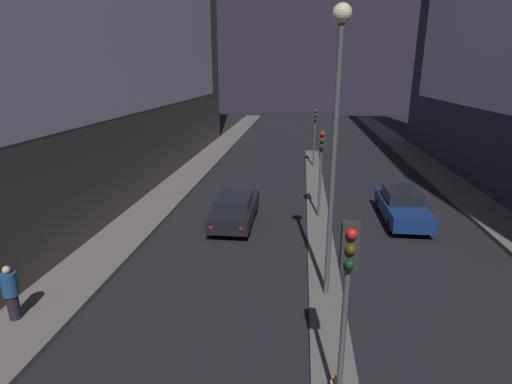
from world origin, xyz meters
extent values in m
cube|color=#66605B|center=(0.00, 16.54, 0.06)|extent=(1.10, 31.07, 0.13)
cylinder|color=#4C4C51|center=(0.00, 3.28, 1.81)|extent=(0.12, 0.12, 3.36)
cube|color=#2D2D2D|center=(0.00, 3.28, 3.94)|extent=(0.32, 0.28, 0.90)
sphere|color=red|center=(0.00, 3.10, 4.24)|extent=(0.20, 0.20, 0.20)
sphere|color=#4C380A|center=(0.00, 3.10, 3.94)|extent=(0.20, 0.20, 0.20)
sphere|color=#0F3D19|center=(0.00, 3.10, 3.64)|extent=(0.20, 0.20, 0.20)
cylinder|color=#4C4C51|center=(0.00, 15.09, 1.81)|extent=(0.12, 0.12, 3.36)
cube|color=#2D2D2D|center=(0.00, 15.09, 3.94)|extent=(0.32, 0.28, 0.90)
sphere|color=red|center=(0.00, 14.91, 4.24)|extent=(0.20, 0.20, 0.20)
sphere|color=#4C380A|center=(0.00, 14.91, 3.94)|extent=(0.20, 0.20, 0.20)
sphere|color=#0F3D19|center=(0.00, 14.91, 3.64)|extent=(0.20, 0.20, 0.20)
cylinder|color=#4C4C51|center=(0.00, 25.98, 1.81)|extent=(0.12, 0.12, 3.36)
cube|color=#2D2D2D|center=(0.00, 25.98, 3.94)|extent=(0.32, 0.28, 0.90)
sphere|color=red|center=(0.00, 25.80, 4.24)|extent=(0.20, 0.20, 0.20)
sphere|color=#4C380A|center=(0.00, 25.80, 3.94)|extent=(0.20, 0.20, 0.20)
sphere|color=#0F3D19|center=(0.00, 25.80, 3.64)|extent=(0.20, 0.20, 0.20)
cylinder|color=#4C4C51|center=(0.00, 7.94, 4.23)|extent=(0.16, 0.16, 8.19)
sphere|color=#F9EAB2|center=(0.00, 7.94, 8.48)|extent=(0.52, 0.52, 0.52)
cone|color=orange|center=(-0.04, 3.63, 0.43)|extent=(0.38, 0.38, 0.54)
cylinder|color=white|center=(-0.04, 3.63, 0.46)|extent=(0.21, 0.21, 0.08)
cube|color=black|center=(-3.99, 13.99, 0.66)|extent=(1.84, 4.60, 0.68)
cube|color=black|center=(-3.99, 13.64, 1.25)|extent=(1.56, 2.07, 0.50)
cube|color=red|center=(-4.64, 11.69, 0.69)|extent=(0.14, 0.04, 0.10)
cube|color=red|center=(-3.35, 11.69, 0.69)|extent=(0.14, 0.04, 0.10)
cylinder|color=black|center=(-4.80, 15.41, 0.32)|extent=(0.22, 0.64, 0.64)
cylinder|color=black|center=(-3.19, 15.41, 0.32)|extent=(0.22, 0.64, 0.64)
cylinder|color=black|center=(-4.80, 12.56, 0.32)|extent=(0.22, 0.64, 0.64)
cylinder|color=black|center=(-3.19, 12.56, 0.32)|extent=(0.22, 0.64, 0.64)
cube|color=navy|center=(3.99, 15.14, 0.66)|extent=(1.84, 4.75, 0.67)
cube|color=black|center=(3.99, 15.50, 1.26)|extent=(1.56, 2.14, 0.54)
cube|color=red|center=(3.35, 17.52, 0.69)|extent=(0.14, 0.04, 0.10)
cube|color=red|center=(4.64, 17.52, 0.69)|extent=(0.14, 0.04, 0.10)
cylinder|color=black|center=(3.18, 16.61, 0.32)|extent=(0.22, 0.64, 0.64)
cylinder|color=black|center=(4.80, 16.61, 0.32)|extent=(0.22, 0.64, 0.64)
cylinder|color=black|center=(3.18, 13.67, 0.32)|extent=(0.22, 0.64, 0.64)
cylinder|color=black|center=(4.80, 13.67, 0.32)|extent=(0.22, 0.64, 0.64)
cylinder|color=black|center=(-8.99, 5.44, 0.56)|extent=(0.32, 0.32, 0.77)
cylinder|color=navy|center=(-8.99, 5.44, 1.28)|extent=(0.43, 0.43, 0.68)
sphere|color=beige|center=(-8.99, 5.44, 1.74)|extent=(0.22, 0.22, 0.22)
camera|label=1|loc=(-0.96, -3.66, 7.04)|focal=28.00mm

